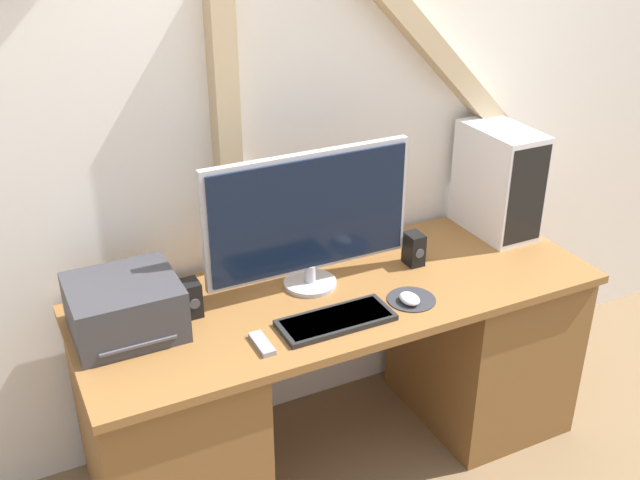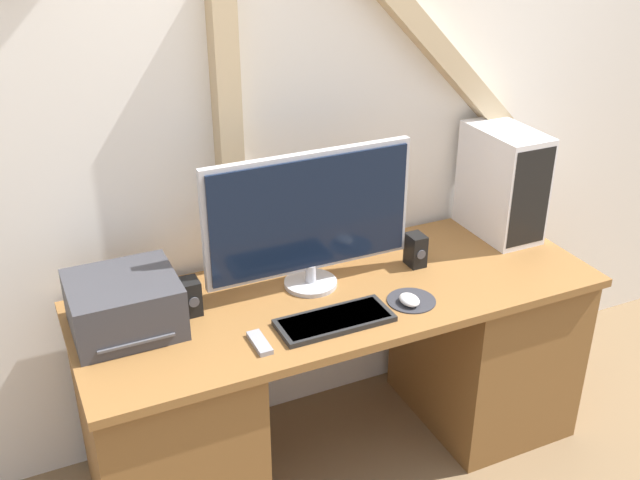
# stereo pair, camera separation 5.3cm
# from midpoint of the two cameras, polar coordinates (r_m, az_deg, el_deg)

# --- Properties ---
(wall_back) EXTENTS (6.40, 0.13, 2.74)m
(wall_back) POSITION_cam_midpoint_polar(r_m,az_deg,el_deg) (2.63, -2.77, 12.20)
(wall_back) COLOR white
(wall_back) RESTS_ON ground_plane
(desk) EXTENTS (1.80, 0.66, 0.72)m
(desk) POSITION_cam_midpoint_polar(r_m,az_deg,el_deg) (2.75, 0.93, -10.10)
(desk) COLOR brown
(desk) RESTS_ON ground_plane
(monitor) EXTENTS (0.73, 0.18, 0.48)m
(monitor) POSITION_cam_midpoint_polar(r_m,az_deg,el_deg) (2.47, -1.45, 1.80)
(monitor) COLOR #B7B7BC
(monitor) RESTS_ON desk
(keyboard) EXTENTS (0.37, 0.15, 0.02)m
(keyboard) POSITION_cam_midpoint_polar(r_m,az_deg,el_deg) (2.38, 0.58, -6.11)
(keyboard) COLOR black
(keyboard) RESTS_ON desk
(mousepad) EXTENTS (0.16, 0.16, 0.00)m
(mousepad) POSITION_cam_midpoint_polar(r_m,az_deg,el_deg) (2.51, 6.36, -4.52)
(mousepad) COLOR #2D2D33
(mousepad) RESTS_ON desk
(mouse) EXTENTS (0.06, 0.08, 0.03)m
(mouse) POSITION_cam_midpoint_polar(r_m,az_deg,el_deg) (2.49, 6.23, -4.47)
(mouse) COLOR silver
(mouse) RESTS_ON mousepad
(computer_tower) EXTENTS (0.19, 0.34, 0.42)m
(computer_tower) POSITION_cam_midpoint_polar(r_m,az_deg,el_deg) (2.96, 12.93, 4.42)
(computer_tower) COLOR white
(computer_tower) RESTS_ON desk
(printer) EXTENTS (0.33, 0.31, 0.17)m
(printer) POSITION_cam_midpoint_polar(r_m,az_deg,el_deg) (2.38, -15.28, -4.99)
(printer) COLOR #38383D
(printer) RESTS_ON desk
(speaker_left) EXTENTS (0.06, 0.08, 0.12)m
(speaker_left) POSITION_cam_midpoint_polar(r_m,az_deg,el_deg) (2.43, -10.41, -4.38)
(speaker_left) COLOR black
(speaker_left) RESTS_ON desk
(speaker_right) EXTENTS (0.06, 0.08, 0.12)m
(speaker_right) POSITION_cam_midpoint_polar(r_m,az_deg,el_deg) (2.71, 6.61, -0.68)
(speaker_right) COLOR black
(speaker_right) RESTS_ON desk
(remote_control) EXTENTS (0.04, 0.13, 0.02)m
(remote_control) POSITION_cam_midpoint_polar(r_m,az_deg,el_deg) (2.28, -5.12, -7.88)
(remote_control) COLOR gray
(remote_control) RESTS_ON desk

